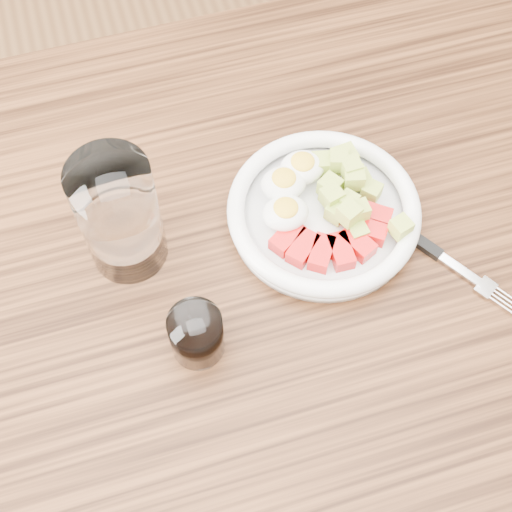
% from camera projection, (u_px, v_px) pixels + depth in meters
% --- Properties ---
extents(ground, '(4.00, 4.00, 0.00)m').
position_uv_depth(ground, '(262.00, 434.00, 1.55)').
color(ground, brown).
rests_on(ground, ground).
extents(dining_table, '(1.50, 0.90, 0.77)m').
position_uv_depth(dining_table, '(265.00, 306.00, 0.96)').
color(dining_table, brown).
rests_on(dining_table, ground).
extents(bowl, '(0.24, 0.24, 0.06)m').
position_uv_depth(bowl, '(322.00, 209.00, 0.89)').
color(bowl, white).
rests_on(bowl, dining_table).
extents(fork, '(0.13, 0.19, 0.01)m').
position_uv_depth(fork, '(425.00, 246.00, 0.89)').
color(fork, black).
rests_on(fork, dining_table).
extents(water_glass, '(0.09, 0.09, 0.17)m').
position_uv_depth(water_glass, '(119.00, 216.00, 0.82)').
color(water_glass, white).
rests_on(water_glass, dining_table).
extents(coffee_glass, '(0.06, 0.06, 0.07)m').
position_uv_depth(coffee_glass, '(196.00, 335.00, 0.80)').
color(coffee_glass, white).
rests_on(coffee_glass, dining_table).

